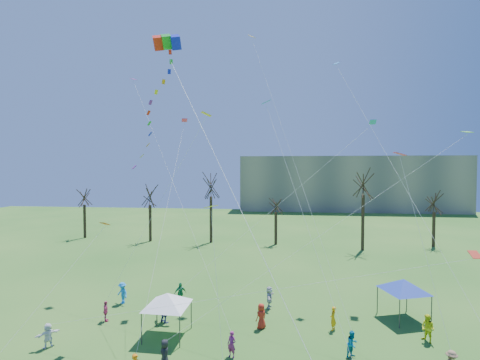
# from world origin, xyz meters

# --- Properties ---
(distant_building) EXTENTS (60.00, 14.00, 15.00)m
(distant_building) POSITION_xyz_m (22.00, 82.00, 7.50)
(distant_building) COLOR gray
(distant_building) RESTS_ON ground
(bare_tree_row) EXTENTS (69.32, 9.64, 12.39)m
(bare_tree_row) POSITION_xyz_m (3.40, 35.95, 7.44)
(bare_tree_row) COLOR black
(bare_tree_row) RESTS_ON ground
(big_box_kite) EXTENTS (6.39, 7.26, 24.03)m
(big_box_kite) POSITION_xyz_m (-5.90, 6.17, 15.43)
(big_box_kite) COLOR red
(big_box_kite) RESTS_ON ground
(canopy_tent_white) EXTENTS (4.05, 4.05, 3.04)m
(canopy_tent_white) POSITION_xyz_m (-5.82, 7.38, 2.57)
(canopy_tent_white) COLOR #3F3F44
(canopy_tent_white) RESTS_ON ground
(canopy_tent_blue) EXTENTS (3.96, 3.96, 3.11)m
(canopy_tent_blue) POSITION_xyz_m (11.56, 11.98, 2.64)
(canopy_tent_blue) COLOR #3F3F44
(canopy_tent_blue) RESTS_ON ground
(festival_crowd) EXTENTS (26.62, 14.02, 1.85)m
(festival_crowd) POSITION_xyz_m (-1.16, 6.92, 0.87)
(festival_crowd) COLOR red
(festival_crowd) RESTS_ON ground
(small_kites_aloft) EXTENTS (29.68, 18.53, 36.19)m
(small_kites_aloft) POSITION_xyz_m (1.92, 11.65, 14.00)
(small_kites_aloft) COLOR #E64C0C
(small_kites_aloft) RESTS_ON ground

